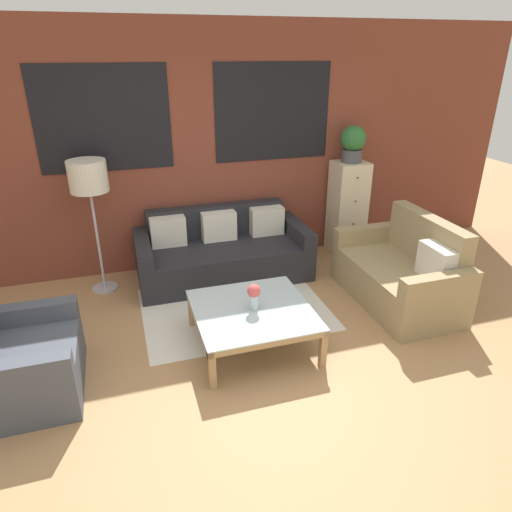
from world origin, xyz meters
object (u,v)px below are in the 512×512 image
couch_dark (223,253)px  settee_vintage (402,275)px  floor_lamp (89,181)px  armchair_corner (19,363)px  potted_plant (353,143)px  drawer_cabinet (347,208)px  coffee_table (252,313)px  flower_vase (254,295)px

couch_dark → settee_vintage: (1.66, -1.16, 0.03)m
settee_vintage → floor_lamp: (-3.02, 1.23, 0.94)m
armchair_corner → potted_plant: potted_plant is taller
floor_lamp → drawer_cabinet: 3.15m
coffee_table → floor_lamp: bearing=130.3°
coffee_table → flower_vase: flower_vase is taller
armchair_corner → floor_lamp: floor_lamp is taller
drawer_cabinet → potted_plant: size_ratio=2.72×
coffee_table → floor_lamp: size_ratio=0.71×
settee_vintage → armchair_corner: settee_vintage is taller
settee_vintage → flower_vase: (-1.72, -0.30, 0.21)m
potted_plant → flower_vase: size_ratio=1.80×
armchair_corner → coffee_table: (1.90, 0.08, 0.05)m
drawer_cabinet → potted_plant: bearing=90.0°
armchair_corner → potted_plant: bearing=25.4°
couch_dark → armchair_corner: bearing=-142.1°
coffee_table → drawer_cabinet: size_ratio=0.86×
potted_plant → drawer_cabinet: bearing=-90.0°
armchair_corner → flower_vase: armchair_corner is taller
floor_lamp → flower_vase: (1.30, -1.53, -0.73)m
coffee_table → potted_plant: size_ratio=2.33×
settee_vintage → drawer_cabinet: bearing=87.6°
floor_lamp → flower_vase: bearing=-49.6°
settee_vintage → armchair_corner: bearing=-174.1°
drawer_cabinet → floor_lamp: bearing=-177.2°
floor_lamp → potted_plant: size_ratio=3.31×
drawer_cabinet → couch_dark: bearing=-172.8°
coffee_table → potted_plant: bearing=43.0°
armchair_corner → drawer_cabinet: size_ratio=0.78×
armchair_corner → floor_lamp: 1.97m
flower_vase → settee_vintage: bearing=9.9°
floor_lamp → drawer_cabinet: floor_lamp is taller
settee_vintage → coffee_table: settee_vintage is taller
couch_dark → armchair_corner: 2.50m
floor_lamp → potted_plant: potted_plant is taller
coffee_table → potted_plant: potted_plant is taller
couch_dark → drawer_cabinet: (1.72, 0.22, 0.31)m
armchair_corner → potted_plant: size_ratio=2.13×
couch_dark → flower_vase: bearing=-92.5°
armchair_corner → drawer_cabinet: 4.10m
drawer_cabinet → armchair_corner: bearing=-154.6°
floor_lamp → potted_plant: bearing=2.8°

